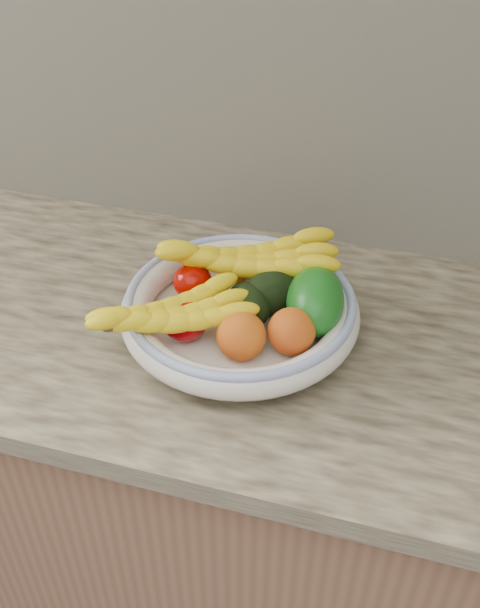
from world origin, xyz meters
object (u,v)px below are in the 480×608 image
fruit_bowl (240,309)px  banana_bunch_front (172,318)px  green_mango (315,301)px  banana_bunch_back (247,263)px

fruit_bowl → banana_bunch_front: size_ratio=1.43×
green_mango → banana_bunch_back: 0.14m
green_mango → banana_bunch_front: bearing=-163.7°
green_mango → banana_bunch_back: size_ratio=0.44×
fruit_bowl → green_mango: (0.12, 0.02, 0.03)m
fruit_bowl → banana_bunch_front: 0.13m
banana_bunch_back → banana_bunch_front: size_ratio=1.17×
banana_bunch_back → banana_bunch_front: (-0.07, -0.16, -0.01)m
fruit_bowl → green_mango: bearing=10.2°
banana_bunch_back → banana_bunch_front: bearing=-131.3°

